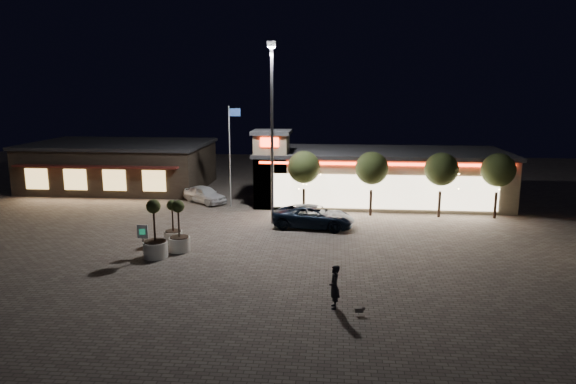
# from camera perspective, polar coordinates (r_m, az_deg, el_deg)

# --- Properties ---
(ground) EXTENTS (90.00, 90.00, 0.00)m
(ground) POSITION_cam_1_polar(r_m,az_deg,el_deg) (28.97, -7.64, -7.51)
(ground) COLOR #6C6258
(ground) RESTS_ON ground
(retail_building) EXTENTS (20.40, 8.40, 6.10)m
(retail_building) POSITION_cam_1_polar(r_m,az_deg,el_deg) (43.19, 9.49, 1.82)
(retail_building) COLOR gray
(retail_building) RESTS_ON ground
(restaurant_building) EXTENTS (16.40, 11.00, 4.30)m
(restaurant_building) POSITION_cam_1_polar(r_m,az_deg,el_deg) (51.38, -18.05, 2.90)
(restaurant_building) COLOR #382D23
(restaurant_building) RESTS_ON ground
(floodlight_pole) EXTENTS (0.60, 0.40, 12.38)m
(floodlight_pole) POSITION_cam_1_polar(r_m,az_deg,el_deg) (35.00, -1.79, 7.64)
(floodlight_pole) COLOR gray
(floodlight_pole) RESTS_ON ground
(flagpole) EXTENTS (0.95, 0.10, 8.00)m
(flagpole) POSITION_cam_1_polar(r_m,az_deg,el_deg) (40.76, -6.37, 4.93)
(flagpole) COLOR white
(flagpole) RESTS_ON ground
(string_tree_a) EXTENTS (2.42, 2.42, 4.79)m
(string_tree_a) POSITION_cam_1_polar(r_m,az_deg,el_deg) (38.17, 1.78, 2.75)
(string_tree_a) COLOR #332319
(string_tree_a) RESTS_ON ground
(string_tree_b) EXTENTS (2.42, 2.42, 4.79)m
(string_tree_b) POSITION_cam_1_polar(r_m,az_deg,el_deg) (38.19, 9.30, 2.61)
(string_tree_b) COLOR #332319
(string_tree_b) RESTS_ON ground
(string_tree_c) EXTENTS (2.42, 2.42, 4.79)m
(string_tree_c) POSITION_cam_1_polar(r_m,az_deg,el_deg) (38.87, 16.68, 2.43)
(string_tree_c) COLOR #332319
(string_tree_c) RESTS_ON ground
(string_tree_d) EXTENTS (2.42, 2.42, 4.79)m
(string_tree_d) POSITION_cam_1_polar(r_m,az_deg,el_deg) (39.85, 22.33, 2.26)
(string_tree_d) COLOR #332319
(string_tree_d) RESTS_ON ground
(pickup_truck) EXTENTS (5.77, 3.18, 1.53)m
(pickup_truck) POSITION_cam_1_polar(r_m,az_deg,el_deg) (35.03, 2.88, -2.74)
(pickup_truck) COLOR black
(pickup_truck) RESTS_ON ground
(white_sedan) EXTENTS (4.35, 3.93, 1.43)m
(white_sedan) POSITION_cam_1_polar(r_m,az_deg,el_deg) (42.93, -9.24, -0.26)
(white_sedan) COLOR silver
(white_sedan) RESTS_ON ground
(pedestrian) EXTENTS (0.52, 0.74, 1.93)m
(pedestrian) POSITION_cam_1_polar(r_m,az_deg,el_deg) (22.59, 5.18, -10.46)
(pedestrian) COLOR black
(pedestrian) RESTS_ON ground
(dog) EXTENTS (0.45, 0.22, 0.24)m
(dog) POSITION_cam_1_polar(r_m,az_deg,el_deg) (22.35, 8.05, -12.82)
(dog) COLOR #59514C
(dog) RESTS_ON ground
(planter_left) EXTENTS (1.10, 1.10, 2.71)m
(planter_left) POSITION_cam_1_polar(r_m,az_deg,el_deg) (32.31, -12.65, -4.11)
(planter_left) COLOR silver
(planter_left) RESTS_ON ground
(planter_mid) EXTENTS (1.36, 1.36, 3.35)m
(planter_mid) POSITION_cam_1_polar(r_m,az_deg,el_deg) (29.81, -14.55, -5.14)
(planter_mid) COLOR silver
(planter_mid) RESTS_ON ground
(planter_right) EXTENTS (1.24, 1.24, 3.06)m
(planter_right) POSITION_cam_1_polar(r_m,az_deg,el_deg) (30.61, -11.99, -4.76)
(planter_right) COLOR silver
(planter_right) RESTS_ON ground
(valet_sign) EXTENTS (0.60, 0.11, 1.83)m
(valet_sign) POSITION_cam_1_polar(r_m,az_deg,el_deg) (30.14, -15.85, -4.54)
(valet_sign) COLOR gray
(valet_sign) RESTS_ON ground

